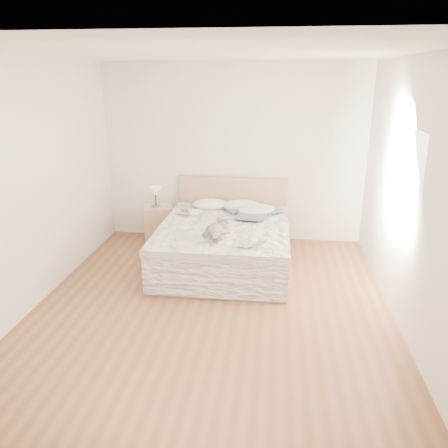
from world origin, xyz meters
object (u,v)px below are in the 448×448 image
(nightstand, at_px, (158,223))
(table_lamp, at_px, (155,192))
(photo_book, at_px, (191,212))
(teddy_bear, at_px, (214,235))
(bed, at_px, (225,242))
(childrens_book, at_px, (253,244))

(nightstand, distance_m, table_lamp, 0.51)
(photo_book, xyz_separation_m, teddy_bear, (0.48, -0.96, 0.02))
(table_lamp, distance_m, teddy_bear, 1.81)
(table_lamp, bearing_deg, nightstand, 6.87)
(bed, bearing_deg, nightstand, 146.91)
(bed, height_order, childrens_book, bed)
(photo_book, xyz_separation_m, childrens_book, (0.96, -1.14, 0.00))
(teddy_bear, bearing_deg, bed, 107.59)
(childrens_book, xyz_separation_m, teddy_bear, (-0.48, 0.18, 0.02))
(photo_book, height_order, teddy_bear, teddy_bear)
(photo_book, relative_size, childrens_book, 1.00)
(bed, distance_m, teddy_bear, 0.75)
(photo_book, bearing_deg, nightstand, 121.69)
(nightstand, distance_m, childrens_book, 2.27)
(nightstand, relative_size, childrens_book, 1.72)
(nightstand, relative_size, table_lamp, 1.78)
(teddy_bear, bearing_deg, nightstand, 149.95)
(table_lamp, bearing_deg, photo_book, -35.70)
(table_lamp, height_order, teddy_bear, table_lamp)
(bed, distance_m, childrens_book, 1.00)
(bed, xyz_separation_m, nightstand, (-1.15, 0.75, -0.03))
(childrens_book, height_order, teddy_bear, teddy_bear)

